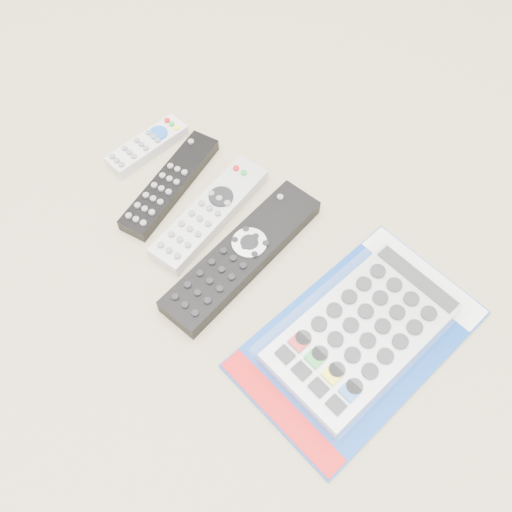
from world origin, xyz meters
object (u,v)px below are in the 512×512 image
Objects in this scene: remote_silver_dvd at (210,213)px; remote_large_black at (242,255)px; jumbo_remote_packaged at (362,332)px; remote_small_grey at (147,145)px; remote_slim_black at (170,184)px.

remote_silver_dvd is 0.08m from remote_large_black.
remote_silver_dvd is 0.26m from jumbo_remote_packaged.
jumbo_remote_packaged reaches higher than remote_large_black.
remote_slim_black is at bearing -15.89° from remote_small_grey.
remote_large_black reaches higher than remote_small_grey.
jumbo_remote_packaged is at bearing 3.45° from remote_large_black.
remote_slim_black is at bearing 174.97° from remote_silver_dvd.
remote_silver_dvd is (0.16, -0.04, 0.00)m from remote_small_grey.
remote_silver_dvd is at bearing -11.87° from remote_slim_black.
remote_slim_black is at bearing 171.54° from remote_large_black.
remote_slim_black is at bearing -175.68° from jumbo_remote_packaged.
remote_silver_dvd reaches higher than remote_small_grey.
remote_slim_black is 0.62× the size of jumbo_remote_packaged.
jumbo_remote_packaged reaches higher than remote_silver_dvd.
remote_slim_black is (0.08, -0.03, 0.00)m from remote_small_grey.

